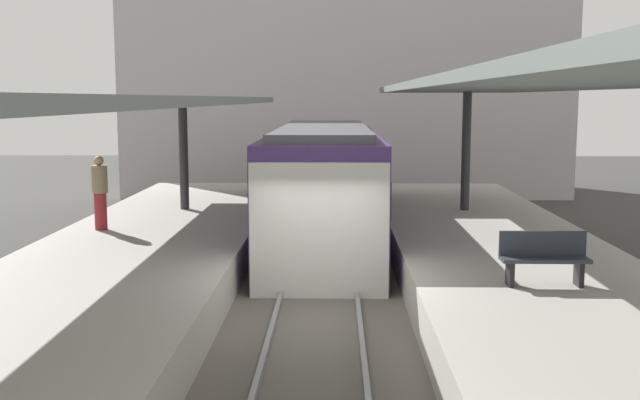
% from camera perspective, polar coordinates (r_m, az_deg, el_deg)
% --- Properties ---
extents(ground_plane, '(80.00, 80.00, 0.00)m').
position_cam_1_polar(ground_plane, '(13.03, -0.22, -10.09)').
color(ground_plane, '#383835').
extents(platform_left, '(4.40, 28.00, 1.00)m').
position_cam_1_polar(platform_left, '(13.52, -16.69, -7.54)').
color(platform_left, '#ADA8A0').
rests_on(platform_left, ground_plane).
extents(platform_right, '(4.40, 28.00, 1.00)m').
position_cam_1_polar(platform_right, '(13.34, 16.48, -7.74)').
color(platform_right, '#ADA8A0').
rests_on(platform_right, ground_plane).
extents(track_ballast, '(3.20, 28.00, 0.20)m').
position_cam_1_polar(track_ballast, '(13.00, -0.22, -9.67)').
color(track_ballast, '#59544C').
rests_on(track_ballast, ground_plane).
extents(rail_near_side, '(0.08, 28.00, 0.14)m').
position_cam_1_polar(rail_near_side, '(12.98, -3.44, -8.91)').
color(rail_near_side, slate).
rests_on(rail_near_side, track_ballast).
extents(rail_far_side, '(0.08, 28.00, 0.14)m').
position_cam_1_polar(rail_far_side, '(12.95, 3.01, -8.96)').
color(rail_far_side, slate).
rests_on(rail_far_side, track_ballast).
extents(commuter_train, '(2.78, 10.29, 3.10)m').
position_cam_1_polar(commuter_train, '(19.16, 0.27, 0.97)').
color(commuter_train, '#472D6B').
rests_on(commuter_train, track_ballast).
extents(canopy_left, '(4.18, 21.00, 3.03)m').
position_cam_1_polar(canopy_left, '(14.40, -15.51, 7.16)').
color(canopy_left, '#333335').
rests_on(canopy_left, platform_left).
extents(canopy_right, '(4.18, 21.00, 3.33)m').
position_cam_1_polar(canopy_right, '(14.23, 15.57, 8.34)').
color(canopy_right, '#333335').
rests_on(canopy_right, platform_right).
extents(platform_bench, '(1.40, 0.41, 0.86)m').
position_cam_1_polar(platform_bench, '(12.60, 16.67, -4.14)').
color(platform_bench, black).
rests_on(platform_bench, platform_right).
extents(passenger_near_bench, '(0.36, 0.36, 1.70)m').
position_cam_1_polar(passenger_near_bench, '(17.77, -16.41, 0.62)').
color(passenger_near_bench, maroon).
rests_on(passenger_near_bench, platform_left).
extents(station_building_backdrop, '(18.00, 6.00, 11.00)m').
position_cam_1_polar(station_building_backdrop, '(32.43, 1.93, 10.41)').
color(station_building_backdrop, '#B7B2B7').
rests_on(station_building_backdrop, ground_plane).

